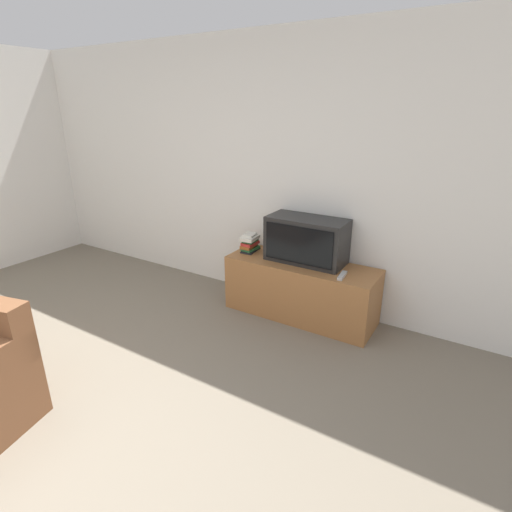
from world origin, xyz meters
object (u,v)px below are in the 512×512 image
object	(u,v)px
television	(306,240)
book_stack	(250,243)
tv_stand	(301,290)
remote_on_stand	(342,276)

from	to	relation	value
television	book_stack	world-z (taller)	television
television	tv_stand	bearing A→B (deg)	-98.10
television	remote_on_stand	size ratio (longest dim) A/B	3.86
tv_stand	television	xyz separation A→B (m)	(0.01, 0.06, 0.49)
remote_on_stand	tv_stand	bearing A→B (deg)	165.71
tv_stand	book_stack	bearing A→B (deg)	177.58
tv_stand	remote_on_stand	size ratio (longest dim) A/B	7.53
book_stack	remote_on_stand	distance (m)	1.04
television	remote_on_stand	xyz separation A→B (m)	(0.43, -0.18, -0.20)
television	book_stack	distance (m)	0.62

